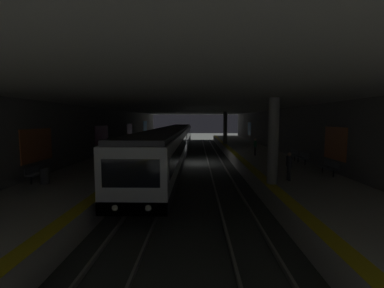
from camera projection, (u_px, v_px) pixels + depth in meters
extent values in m
plane|color=#383A38|center=(194.00, 163.00, 26.86)|extent=(120.00, 120.00, 0.00)
cube|color=gray|center=(222.00, 162.00, 26.80)|extent=(60.00, 0.09, 0.16)
cube|color=gray|center=(208.00, 162.00, 26.82)|extent=(60.00, 0.09, 0.16)
cube|color=gray|center=(179.00, 162.00, 26.88)|extent=(60.00, 0.09, 0.16)
cube|color=gray|center=(166.00, 162.00, 26.91)|extent=(60.00, 0.09, 0.16)
cube|color=beige|center=(257.00, 158.00, 26.69)|extent=(60.00, 5.30, 1.05)
cube|color=yellow|center=(235.00, 153.00, 26.68)|extent=(60.00, 0.60, 0.01)
cube|color=beige|center=(131.00, 158.00, 26.94)|extent=(60.00, 5.30, 1.05)
cube|color=yellow|center=(153.00, 153.00, 26.84)|extent=(60.00, 0.60, 0.01)
cube|color=slate|center=(287.00, 136.00, 26.42)|extent=(60.00, 0.50, 5.60)
cube|color=orange|center=(335.00, 143.00, 16.62)|extent=(2.58, 0.06, 2.10)
cube|color=gold|center=(273.00, 133.00, 30.19)|extent=(3.41, 0.06, 1.90)
cube|color=#338CCC|center=(249.00, 129.00, 43.79)|extent=(2.47, 0.06, 2.13)
cube|color=slate|center=(102.00, 136.00, 26.78)|extent=(60.00, 0.50, 5.60)
cube|color=orange|center=(37.00, 145.00, 15.42)|extent=(2.98, 0.06, 1.95)
cube|color=#BF4C8C|center=(102.00, 135.00, 25.90)|extent=(3.41, 0.06, 1.84)
cube|color=#BF4C8C|center=(130.00, 130.00, 36.59)|extent=(2.65, 0.06, 1.85)
cube|color=#338CCC|center=(145.00, 128.00, 47.56)|extent=(3.17, 0.06, 2.56)
cube|color=beige|center=(194.00, 106.00, 26.32)|extent=(60.00, 19.40, 0.40)
cylinder|color=gray|center=(273.00, 141.00, 13.72)|extent=(0.56, 0.56, 4.55)
cylinder|color=gray|center=(225.00, 128.00, 36.93)|extent=(0.56, 0.56, 4.55)
cube|color=silver|center=(162.00, 153.00, 18.92)|extent=(17.99, 2.80, 2.70)
cube|color=black|center=(162.00, 167.00, 19.02)|extent=(17.99, 2.82, 0.56)
cube|color=black|center=(162.00, 148.00, 18.89)|extent=(16.55, 2.83, 0.90)
cube|color=#47474C|center=(162.00, 133.00, 18.79)|extent=(17.63, 2.58, 0.24)
cube|color=black|center=(150.00, 192.00, 14.14)|extent=(2.20, 1.64, 0.76)
cube|color=black|center=(170.00, 162.00, 23.99)|extent=(2.20, 1.64, 0.76)
cube|color=black|center=(131.00, 174.00, 9.91)|extent=(0.04, 2.24, 1.10)
cylinder|color=silver|center=(148.00, 208.00, 10.03)|extent=(0.04, 0.24, 0.24)
cylinder|color=silver|center=(115.00, 208.00, 10.05)|extent=(0.04, 0.24, 0.24)
cube|color=silver|center=(179.00, 136.00, 37.43)|extent=(17.99, 2.80, 2.70)
cube|color=black|center=(179.00, 144.00, 37.53)|extent=(17.99, 2.82, 0.56)
cube|color=black|center=(179.00, 134.00, 37.40)|extent=(16.55, 2.83, 0.90)
cube|color=#47474C|center=(179.00, 126.00, 37.30)|extent=(17.63, 2.58, 0.24)
cube|color=black|center=(177.00, 151.00, 32.65)|extent=(2.20, 1.64, 0.76)
cube|color=black|center=(181.00, 144.00, 42.50)|extent=(2.20, 1.64, 0.76)
cylinder|color=#262628|center=(333.00, 174.00, 15.45)|extent=(0.08, 0.08, 0.42)
cylinder|color=#262628|center=(322.00, 169.00, 16.80)|extent=(0.08, 0.08, 0.42)
cube|color=gray|center=(328.00, 167.00, 16.10)|extent=(1.70, 0.44, 0.08)
cube|color=gray|center=(332.00, 164.00, 16.08)|extent=(1.70, 0.06, 0.40)
cylinder|color=#262628|center=(305.00, 162.00, 19.50)|extent=(0.08, 0.08, 0.42)
cylinder|color=#262628|center=(298.00, 160.00, 20.85)|extent=(0.08, 0.08, 0.42)
cube|color=gray|center=(302.00, 158.00, 20.15)|extent=(1.70, 0.44, 0.08)
cube|color=gray|center=(305.00, 155.00, 20.13)|extent=(1.70, 0.06, 0.40)
cylinder|color=#262628|center=(295.00, 158.00, 21.57)|extent=(0.08, 0.08, 0.42)
cylinder|color=#262628|center=(289.00, 156.00, 22.92)|extent=(0.08, 0.08, 0.42)
cube|color=gray|center=(292.00, 154.00, 22.22)|extent=(1.70, 0.44, 0.08)
cube|color=gray|center=(294.00, 152.00, 22.20)|extent=(1.70, 0.06, 0.40)
cylinder|color=#262628|center=(31.00, 180.00, 13.76)|extent=(0.08, 0.08, 0.42)
cylinder|color=#262628|center=(46.00, 175.00, 15.11)|extent=(0.08, 0.08, 0.42)
cube|color=gray|center=(39.00, 173.00, 14.41)|extent=(1.70, 0.44, 0.08)
cube|color=gray|center=(35.00, 169.00, 14.40)|extent=(1.70, 0.06, 0.40)
cylinder|color=#262628|center=(127.00, 145.00, 32.56)|extent=(0.08, 0.08, 0.42)
cylinder|color=#262628|center=(130.00, 144.00, 33.92)|extent=(0.08, 0.08, 0.42)
cube|color=gray|center=(128.00, 143.00, 33.22)|extent=(1.70, 0.44, 0.08)
cube|color=gray|center=(127.00, 141.00, 33.20)|extent=(1.70, 0.06, 0.40)
cylinder|color=#262628|center=(138.00, 141.00, 38.75)|extent=(0.08, 0.08, 0.42)
cylinder|color=#262628|center=(140.00, 141.00, 40.10)|extent=(0.08, 0.08, 0.42)
cube|color=gray|center=(139.00, 139.00, 39.40)|extent=(1.70, 0.44, 0.08)
cube|color=gray|center=(138.00, 138.00, 39.39)|extent=(1.70, 0.06, 0.40)
cylinder|color=#323232|center=(255.00, 151.00, 24.79)|extent=(0.16, 0.16, 0.83)
cylinder|color=#323232|center=(255.00, 151.00, 24.99)|extent=(0.16, 0.16, 0.83)
cube|color=#2D754C|center=(255.00, 144.00, 24.83)|extent=(0.36, 0.22, 0.59)
cylinder|color=#2D754C|center=(256.00, 145.00, 24.58)|extent=(0.10, 0.10, 0.56)
cylinder|color=#2D754C|center=(255.00, 144.00, 25.08)|extent=(0.10, 0.10, 0.56)
sphere|color=tan|center=(255.00, 140.00, 24.79)|extent=(0.22, 0.22, 0.22)
cylinder|color=#3D3D3D|center=(289.00, 174.00, 14.51)|extent=(0.16, 0.16, 0.80)
cylinder|color=#3D3D3D|center=(288.00, 173.00, 14.71)|extent=(0.16, 0.16, 0.80)
cube|color=#333338|center=(289.00, 161.00, 14.55)|extent=(0.36, 0.22, 0.57)
cylinder|color=#333338|center=(291.00, 163.00, 14.30)|extent=(0.10, 0.10, 0.54)
cylinder|color=#333338|center=(288.00, 161.00, 14.80)|extent=(0.10, 0.10, 0.54)
sphere|color=tan|center=(289.00, 154.00, 14.51)|extent=(0.22, 0.22, 0.22)
cube|color=black|center=(136.00, 146.00, 30.57)|extent=(0.33, 0.22, 0.69)
cylinder|color=#333333|center=(136.00, 142.00, 30.52)|extent=(0.02, 0.02, 0.30)
cylinder|color=#595B5E|center=(45.00, 176.00, 13.85)|extent=(0.44, 0.44, 0.85)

